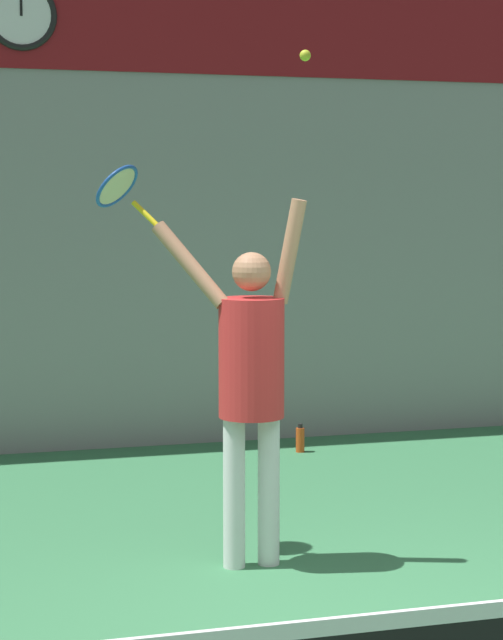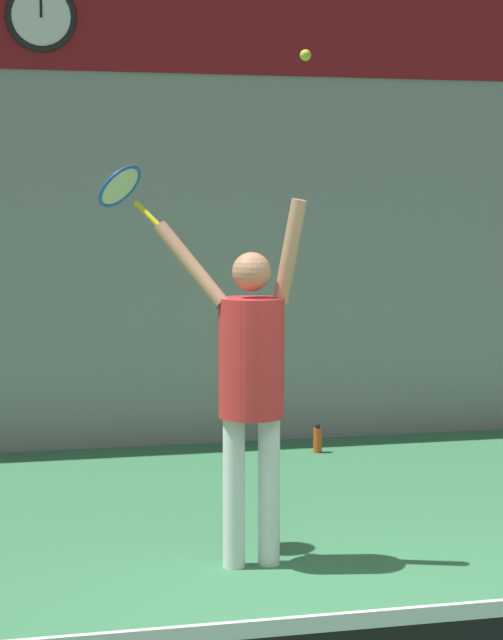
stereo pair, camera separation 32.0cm
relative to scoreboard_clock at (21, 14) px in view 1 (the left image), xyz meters
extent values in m
cube|color=gray|center=(1.41, 0.08, -1.20)|extent=(18.00, 0.10, 5.00)
cube|color=maroon|center=(1.41, 0.02, 0.00)|extent=(7.33, 0.02, 0.87)
cylinder|color=white|center=(0.00, 0.00, 0.00)|extent=(0.54, 0.02, 0.54)
torus|color=black|center=(0.00, 0.00, 0.00)|extent=(0.59, 0.05, 0.59)
cube|color=black|center=(0.00, -0.01, 0.09)|extent=(0.02, 0.01, 0.22)
cylinder|color=white|center=(0.90, -3.49, -3.25)|extent=(0.13, 0.13, 0.90)
cylinder|color=white|center=(1.11, -3.49, -3.25)|extent=(0.13, 0.13, 0.90)
cylinder|color=red|center=(1.00, -3.49, -2.46)|extent=(0.39, 0.39, 0.70)
sphere|color=tan|center=(1.00, -3.49, -1.95)|extent=(0.23, 0.23, 0.23)
cylinder|color=tan|center=(1.22, -3.53, -1.84)|extent=(0.22, 0.20, 0.62)
cylinder|color=tan|center=(0.67, -3.36, -1.91)|extent=(0.43, 0.38, 0.51)
cylinder|color=yellow|center=(0.44, -3.17, -1.62)|extent=(0.16, 0.15, 0.16)
torus|color=#1E51A5|center=(0.30, -3.03, -1.46)|extent=(0.38, 0.39, 0.26)
cylinder|color=beige|center=(0.30, -3.03, -1.46)|extent=(0.32, 0.32, 0.22)
sphere|color=#CCDB2D|center=(1.30, -3.55, -0.72)|extent=(0.06, 0.06, 0.06)
cylinder|color=#D84C19|center=(2.26, -0.57, -3.60)|extent=(0.08, 0.08, 0.21)
cylinder|color=black|center=(2.26, -0.57, -3.47)|extent=(0.04, 0.04, 0.04)
camera|label=1|loc=(-0.81, -9.94, -1.56)|focal=65.00mm
camera|label=2|loc=(-0.50, -10.02, -1.56)|focal=65.00mm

